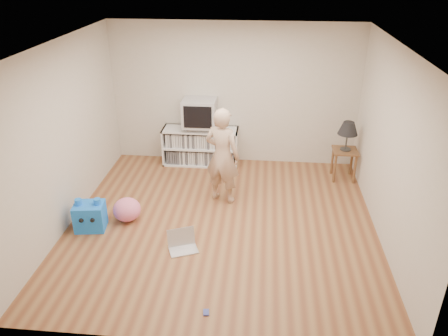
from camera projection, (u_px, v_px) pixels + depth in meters
name	position (u px, v px, depth m)	size (l,w,h in m)	color
ground	(222.00, 223.00, 6.52)	(4.50, 4.50, 0.00)	brown
walls	(222.00, 143.00, 5.94)	(4.52, 4.52, 2.60)	beige
ceiling	(222.00, 45.00, 5.37)	(4.50, 4.50, 0.01)	white
media_unit	(201.00, 146.00, 8.23)	(1.40, 0.45, 0.70)	white
dvd_deck	(200.00, 127.00, 8.05)	(0.45, 0.35, 0.07)	gray
crt_tv	(200.00, 113.00, 7.92)	(0.60, 0.53, 0.50)	#ADADB3
side_table	(344.00, 157.00, 7.63)	(0.42, 0.42, 0.55)	brown
table_lamp	(348.00, 129.00, 7.40)	(0.34, 0.34, 0.52)	#333333
person	(222.00, 156.00, 6.79)	(0.57, 0.37, 1.56)	tan
laptop	(182.00, 243.00, 5.94)	(0.46, 0.42, 0.26)	silver
playing_cards	(206.00, 312.00, 4.88)	(0.07, 0.09, 0.02)	#404DAB
plush_blue	(90.00, 216.00, 6.30)	(0.47, 0.41, 0.49)	#1472FF
plush_pink	(127.00, 210.00, 6.52)	(0.41, 0.41, 0.35)	pink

